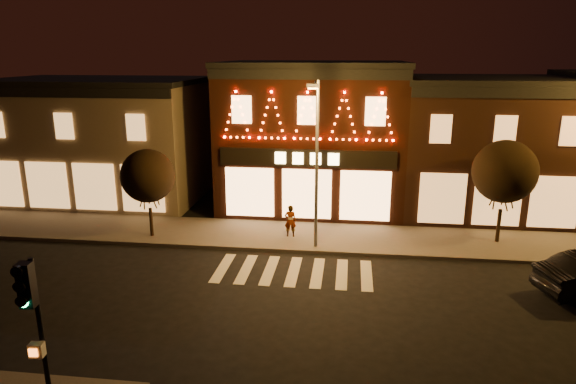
# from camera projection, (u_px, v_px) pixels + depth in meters

# --- Properties ---
(ground) EXTENTS (120.00, 120.00, 0.00)m
(ground) POSITION_uv_depth(u_px,v_px,m) (280.00, 320.00, 17.22)
(ground) COLOR black
(ground) RESTS_ON ground
(sidewalk_far) EXTENTS (44.00, 4.00, 0.15)m
(sidewalk_far) POSITION_uv_depth(u_px,v_px,m) (344.00, 238.00, 24.61)
(sidewalk_far) COLOR #47423D
(sidewalk_far) RESTS_ON ground
(building_left) EXTENTS (12.20, 8.28, 7.30)m
(building_left) POSITION_uv_depth(u_px,v_px,m) (102.00, 139.00, 31.19)
(building_left) COLOR #726451
(building_left) RESTS_ON ground
(building_pulp) EXTENTS (10.20, 8.34, 8.30)m
(building_pulp) POSITION_uv_depth(u_px,v_px,m) (313.00, 135.00, 29.49)
(building_pulp) COLOR black
(building_pulp) RESTS_ON ground
(building_right_a) EXTENTS (9.20, 8.28, 7.50)m
(building_right_a) POSITION_uv_depth(u_px,v_px,m) (482.00, 145.00, 28.47)
(building_right_a) COLOR #341B12
(building_right_a) RESTS_ON ground
(traffic_signal_near) EXTENTS (0.34, 0.46, 4.39)m
(traffic_signal_near) POSITION_uv_depth(u_px,v_px,m) (34.00, 316.00, 11.02)
(traffic_signal_near) COLOR black
(traffic_signal_near) RESTS_ON sidewalk_near
(streetlamp_mid) EXTENTS (0.49, 1.72, 7.50)m
(streetlamp_mid) POSITION_uv_depth(u_px,v_px,m) (316.00, 153.00, 22.04)
(streetlamp_mid) COLOR #59595E
(streetlamp_mid) RESTS_ON sidewalk_far
(tree_left) EXTENTS (2.55, 2.55, 4.26)m
(tree_left) POSITION_uv_depth(u_px,v_px,m) (148.00, 176.00, 23.99)
(tree_left) COLOR black
(tree_left) RESTS_ON sidewalk_far
(tree_right) EXTENTS (2.89, 2.89, 4.83)m
(tree_right) POSITION_uv_depth(u_px,v_px,m) (505.00, 172.00, 23.10)
(tree_right) COLOR black
(tree_right) RESTS_ON sidewalk_far
(pedestrian) EXTENTS (0.58, 0.40, 1.56)m
(pedestrian) POSITION_uv_depth(u_px,v_px,m) (290.00, 221.00, 24.48)
(pedestrian) COLOR gray
(pedestrian) RESTS_ON sidewalk_far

